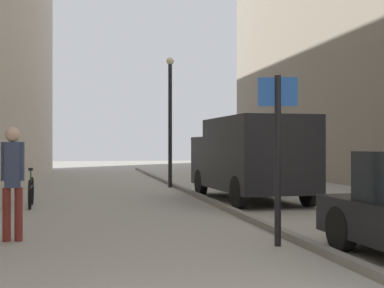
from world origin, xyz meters
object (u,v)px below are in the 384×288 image
lamp_post (170,113)px  street_sign_post (278,145)px  pedestrian_main_foreground (13,175)px  bicycle_leaning (31,192)px  delivery_van (250,156)px

lamp_post → street_sign_post: bearing=-91.0°
street_sign_post → lamp_post: lamp_post is taller
pedestrian_main_foreground → bicycle_leaning: bearing=89.6°
pedestrian_main_foreground → street_sign_post: bearing=-19.3°
pedestrian_main_foreground → lamp_post: size_ratio=0.38×
pedestrian_main_foreground → street_sign_post: (4.01, -1.22, 0.49)m
street_sign_post → lamp_post: (0.20, 11.85, 1.18)m
delivery_van → bicycle_leaning: bearing=-178.4°
lamp_post → bicycle_leaning: bearing=-127.9°
pedestrian_main_foreground → delivery_van: delivery_van is taller
delivery_van → street_sign_post: street_sign_post is taller
delivery_van → street_sign_post: size_ratio=2.02×
lamp_post → bicycle_leaning: 7.52m
pedestrian_main_foreground → delivery_van: (5.64, 5.41, 0.18)m
delivery_van → street_sign_post: 6.84m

